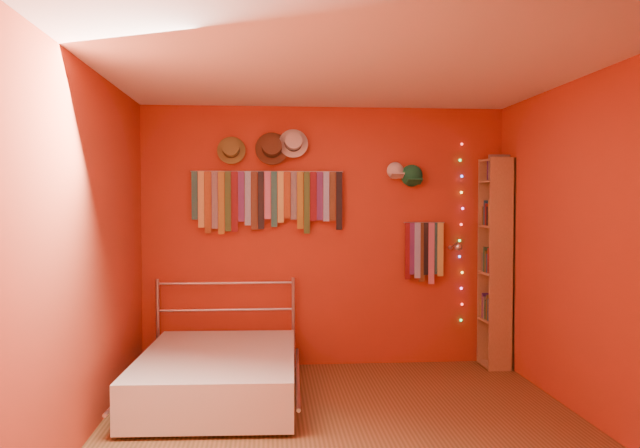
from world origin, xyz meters
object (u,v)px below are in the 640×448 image
object	(u,v)px
tie_rack	(266,198)
reading_lamp	(457,247)
bookshelf	(499,261)
bed	(218,374)

from	to	relation	value
tie_rack	reading_lamp	distance (m)	1.87
tie_rack	reading_lamp	world-z (taller)	tie_rack
bookshelf	bed	bearing A→B (deg)	-163.16
bookshelf	bed	size ratio (longest dim) A/B	1.10
tie_rack	bookshelf	size ratio (longest dim) A/B	0.72
tie_rack	reading_lamp	bearing A→B (deg)	-5.58
reading_lamp	bookshelf	xyz separation A→B (m)	(0.42, 0.02, -0.14)
tie_rack	bookshelf	world-z (taller)	bookshelf
reading_lamp	tie_rack	bearing A→B (deg)	174.42
reading_lamp	bookshelf	distance (m)	0.45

